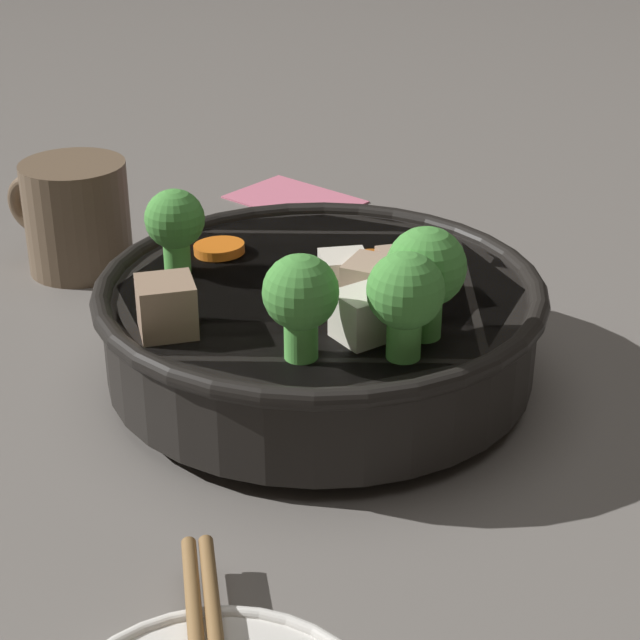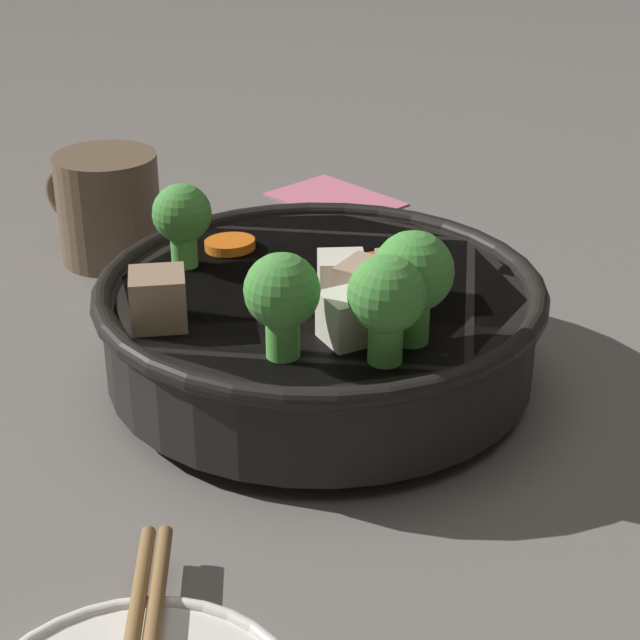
% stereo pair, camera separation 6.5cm
% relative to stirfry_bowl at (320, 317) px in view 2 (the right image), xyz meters
% --- Properties ---
extents(ground_plane, '(3.00, 3.00, 0.00)m').
position_rel_stirfry_bowl_xyz_m(ground_plane, '(0.00, -0.00, -0.05)').
color(ground_plane, slate).
extents(stirfry_bowl, '(0.27, 0.27, 0.13)m').
position_rel_stirfry_bowl_xyz_m(stirfry_bowl, '(0.00, 0.00, 0.00)').
color(stirfry_bowl, black).
rests_on(stirfry_bowl, ground_plane).
extents(dark_mug, '(0.10, 0.08, 0.08)m').
position_rel_stirfry_bowl_xyz_m(dark_mug, '(0.24, -0.09, -0.00)').
color(dark_mug, brown).
rests_on(dark_mug, ground_plane).
extents(napkin, '(0.13, 0.11, 0.00)m').
position_rel_stirfry_bowl_xyz_m(napkin, '(0.15, -0.29, -0.04)').
color(napkin, '#D16B84').
rests_on(napkin, ground_plane).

